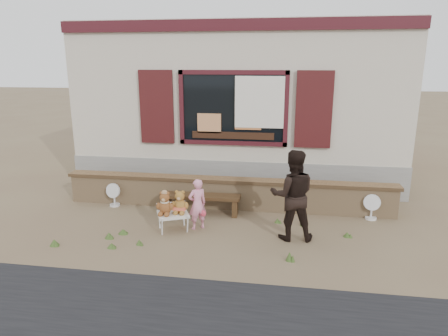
% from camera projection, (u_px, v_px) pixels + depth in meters
% --- Properties ---
extents(ground, '(80.00, 80.00, 0.00)m').
position_uv_depth(ground, '(219.00, 226.00, 7.73)').
color(ground, brown).
rests_on(ground, ground).
extents(shopfront, '(8.04, 5.13, 4.00)m').
position_uv_depth(shopfront, '(244.00, 100.00, 11.50)').
color(shopfront, '#B1A38F').
rests_on(shopfront, ground).
extents(brick_wall, '(7.10, 0.36, 0.67)m').
position_uv_depth(brick_wall, '(227.00, 193.00, 8.60)').
color(brick_wall, tan).
rests_on(brick_wall, ground).
extents(bench, '(1.64, 0.38, 0.42)m').
position_uv_depth(bench, '(201.00, 200.00, 8.26)').
color(bench, '#342212').
rests_on(bench, ground).
extents(folding_chair, '(0.70, 0.67, 0.34)m').
position_uv_depth(folding_chair, '(173.00, 215.00, 7.45)').
color(folding_chair, silver).
rests_on(folding_chair, ground).
extents(teddy_bear_left, '(0.41, 0.39, 0.44)m').
position_uv_depth(teddy_bear_left, '(165.00, 203.00, 7.35)').
color(teddy_bear_left, brown).
rests_on(teddy_bear_left, folding_chair).
extents(teddy_bear_right, '(0.41, 0.39, 0.44)m').
position_uv_depth(teddy_bear_right, '(180.00, 201.00, 7.42)').
color(teddy_bear_right, brown).
rests_on(teddy_bear_right, folding_chair).
extents(child, '(0.43, 0.40, 0.98)m').
position_uv_depth(child, '(197.00, 204.00, 7.48)').
color(child, pink).
rests_on(child, ground).
extents(adult, '(0.84, 0.69, 1.63)m').
position_uv_depth(adult, '(292.00, 195.00, 6.98)').
color(adult, black).
rests_on(adult, ground).
extents(fan_left, '(0.33, 0.22, 0.52)m').
position_uv_depth(fan_left, '(114.00, 195.00, 8.73)').
color(fan_left, silver).
rests_on(fan_left, ground).
extents(fan_right, '(0.34, 0.22, 0.53)m').
position_uv_depth(fan_right, '(372.00, 207.00, 7.99)').
color(fan_right, white).
rests_on(fan_right, ground).
extents(grass_tufts, '(5.21, 1.75, 0.16)m').
position_uv_depth(grass_tufts, '(181.00, 237.00, 7.10)').
color(grass_tufts, '#3A5321').
rests_on(grass_tufts, ground).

